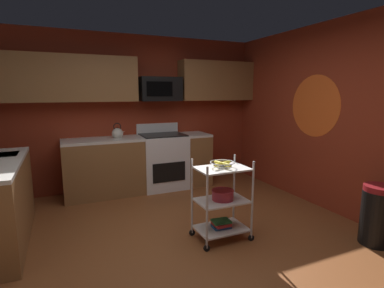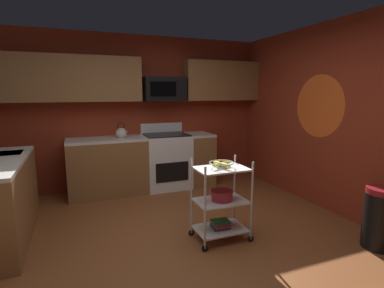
{
  "view_description": "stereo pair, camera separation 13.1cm",
  "coord_description": "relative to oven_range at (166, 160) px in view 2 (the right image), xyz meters",
  "views": [
    {
      "loc": [
        -1.19,
        -2.73,
        1.65
      ],
      "look_at": [
        0.2,
        0.42,
        1.05
      ],
      "focal_mm": 27.97,
      "sensor_mm": 36.0,
      "label": 1
    },
    {
      "loc": [
        -1.07,
        -2.78,
        1.65
      ],
      "look_at": [
        0.2,
        0.42,
        1.05
      ],
      "focal_mm": 27.97,
      "sensor_mm": 36.0,
      "label": 2
    }
  ],
  "objects": [
    {
      "name": "microwave",
      "position": [
        -0.0,
        0.1,
        1.22
      ],
      "size": [
        0.7,
        0.39,
        0.4
      ],
      "color": "black"
    },
    {
      "name": "wall_flower_decal",
      "position": [
        1.8,
        -1.57,
        0.97
      ],
      "size": [
        0.0,
        0.89,
        0.89
      ],
      "primitive_type": "cylinder",
      "rotation": [
        0.0,
        1.57,
        0.0
      ],
      "color": "#E5591E"
    },
    {
      "name": "mixing_bowl_large",
      "position": [
        0.02,
        -2.05,
        0.04
      ],
      "size": [
        0.25,
        0.25,
        0.11
      ],
      "color": "maroon",
      "rests_on": "rolling_cart"
    },
    {
      "name": "upper_cabinets",
      "position": [
        -0.48,
        0.13,
        1.37
      ],
      "size": [
        4.4,
        0.33,
        0.7
      ],
      "color": "brown"
    },
    {
      "name": "wall_right",
      "position": [
        1.84,
        -2.1,
        0.82
      ],
      "size": [
        0.06,
        4.8,
        2.6
      ],
      "primitive_type": "cube",
      "color": "maroon",
      "rests_on": "ground"
    },
    {
      "name": "kettle",
      "position": [
        -0.75,
        -0.0,
        0.52
      ],
      "size": [
        0.21,
        0.18,
        0.26
      ],
      "color": "beige",
      "rests_on": "counter_run"
    },
    {
      "name": "wall_back",
      "position": [
        -0.39,
        0.33,
        0.82
      ],
      "size": [
        4.52,
        0.06,
        2.6
      ],
      "primitive_type": "cube",
      "color": "maroon",
      "rests_on": "ground"
    },
    {
      "name": "counter_run",
      "position": [
        -1.19,
        -0.48,
        -0.01
      ],
      "size": [
        3.42,
        2.31,
        0.92
      ],
      "color": "brown",
      "rests_on": "ground"
    },
    {
      "name": "fruit_bowl",
      "position": [
        0.01,
        -2.05,
        0.4
      ],
      "size": [
        0.27,
        0.27,
        0.07
      ],
      "color": "silver",
      "rests_on": "rolling_cart"
    },
    {
      "name": "rolling_cart",
      "position": [
        0.01,
        -2.05,
        -0.02
      ],
      "size": [
        0.63,
        0.41,
        0.91
      ],
      "color": "silver",
      "rests_on": "ground"
    },
    {
      "name": "floor",
      "position": [
        -0.39,
        -2.1,
        -0.5
      ],
      "size": [
        4.4,
        4.8,
        0.04
      ],
      "primitive_type": "cube",
      "color": "brown",
      "rests_on": "ground"
    },
    {
      "name": "oven_range",
      "position": [
        0.0,
        0.0,
        0.0
      ],
      "size": [
        0.76,
        0.65,
        1.1
      ],
      "color": "white",
      "rests_on": "ground"
    },
    {
      "name": "book_stack",
      "position": [
        0.01,
        -2.05,
        -0.3
      ],
      "size": [
        0.22,
        0.18,
        0.09
      ],
      "color": "#1E4C8C",
      "rests_on": "rolling_cart"
    },
    {
      "name": "trash_can",
      "position": [
        1.51,
        -2.84,
        -0.15
      ],
      "size": [
        0.34,
        0.42,
        0.66
      ],
      "color": "black",
      "rests_on": "ground"
    }
  ]
}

